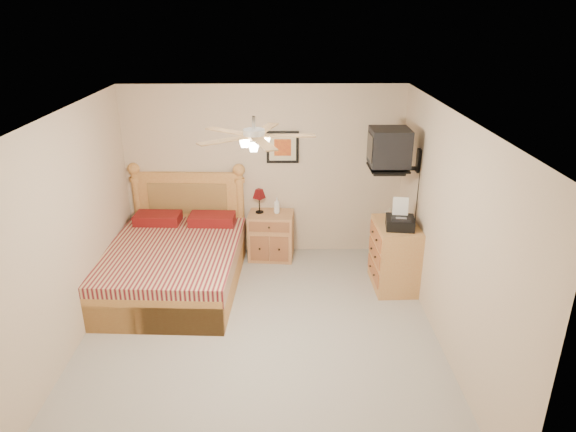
# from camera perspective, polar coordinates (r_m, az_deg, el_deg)

# --- Properties ---
(floor) EXTENTS (4.50, 4.50, 0.00)m
(floor) POSITION_cam_1_polar(r_m,az_deg,el_deg) (5.99, -3.12, -13.18)
(floor) COLOR #A09B90
(floor) RESTS_ON ground
(ceiling) EXTENTS (4.00, 4.50, 0.04)m
(ceiling) POSITION_cam_1_polar(r_m,az_deg,el_deg) (4.98, -3.73, 10.99)
(ceiling) COLOR white
(ceiling) RESTS_ON ground
(wall_back) EXTENTS (4.00, 0.04, 2.50)m
(wall_back) POSITION_cam_1_polar(r_m,az_deg,el_deg) (7.47, -2.67, 4.93)
(wall_back) COLOR #CAB295
(wall_back) RESTS_ON ground
(wall_front) EXTENTS (4.00, 0.04, 2.50)m
(wall_front) POSITION_cam_1_polar(r_m,az_deg,el_deg) (3.45, -5.05, -17.88)
(wall_front) COLOR #CAB295
(wall_front) RESTS_ON ground
(wall_left) EXTENTS (0.04, 4.50, 2.50)m
(wall_left) POSITION_cam_1_polar(r_m,az_deg,el_deg) (5.81, -23.52, -2.15)
(wall_left) COLOR #CAB295
(wall_left) RESTS_ON ground
(wall_right) EXTENTS (0.04, 4.50, 2.50)m
(wall_right) POSITION_cam_1_polar(r_m,az_deg,el_deg) (5.63, 17.39, -2.02)
(wall_right) COLOR #CAB295
(wall_right) RESTS_ON ground
(bed) EXTENTS (1.76, 2.24, 1.40)m
(bed) POSITION_cam_1_polar(r_m,az_deg,el_deg) (6.76, -12.89, -2.55)
(bed) COLOR #BE7638
(bed) RESTS_ON ground
(nightstand) EXTENTS (0.68, 0.54, 0.69)m
(nightstand) POSITION_cam_1_polar(r_m,az_deg,el_deg) (7.56, -1.89, -2.18)
(nightstand) COLOR #A96D45
(nightstand) RESTS_ON ground
(table_lamp) EXTENTS (0.22, 0.22, 0.36)m
(table_lamp) POSITION_cam_1_polar(r_m,az_deg,el_deg) (7.41, -3.21, 1.68)
(table_lamp) COLOR #590B0D
(table_lamp) RESTS_ON nightstand
(lotion_bottle) EXTENTS (0.11, 0.11, 0.23)m
(lotion_bottle) POSITION_cam_1_polar(r_m,az_deg,el_deg) (7.41, -1.24, 1.19)
(lotion_bottle) COLOR white
(lotion_bottle) RESTS_ON nightstand
(framed_picture) EXTENTS (0.46, 0.04, 0.46)m
(framed_picture) POSITION_cam_1_polar(r_m,az_deg,el_deg) (7.34, -0.60, 7.65)
(framed_picture) COLOR black
(framed_picture) RESTS_ON wall_back
(dresser) EXTENTS (0.55, 0.77, 0.89)m
(dresser) POSITION_cam_1_polar(r_m,az_deg,el_deg) (6.88, 11.75, -4.32)
(dresser) COLOR #C1743C
(dresser) RESTS_ON ground
(fax_machine) EXTENTS (0.39, 0.41, 0.37)m
(fax_machine) POSITION_cam_1_polar(r_m,az_deg,el_deg) (6.52, 12.42, 0.17)
(fax_machine) COLOR black
(fax_machine) RESTS_ON dresser
(magazine_lower) EXTENTS (0.25, 0.28, 0.02)m
(magazine_lower) POSITION_cam_1_polar(r_m,az_deg,el_deg) (6.94, 11.17, 0.11)
(magazine_lower) COLOR #C1AF97
(magazine_lower) RESTS_ON dresser
(magazine_upper) EXTENTS (0.21, 0.28, 0.02)m
(magazine_upper) POSITION_cam_1_polar(r_m,az_deg,el_deg) (6.97, 11.32, 0.37)
(magazine_upper) COLOR gray
(magazine_upper) RESTS_ON magazine_lower
(wall_tv) EXTENTS (0.56, 0.46, 0.58)m
(wall_tv) POSITION_cam_1_polar(r_m,az_deg,el_deg) (6.61, 12.47, 7.18)
(wall_tv) COLOR black
(wall_tv) RESTS_ON wall_right
(ceiling_fan) EXTENTS (1.14, 1.14, 0.28)m
(ceiling_fan) POSITION_cam_1_polar(r_m,az_deg,el_deg) (4.81, -3.80, 8.89)
(ceiling_fan) COLOR silver
(ceiling_fan) RESTS_ON ceiling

